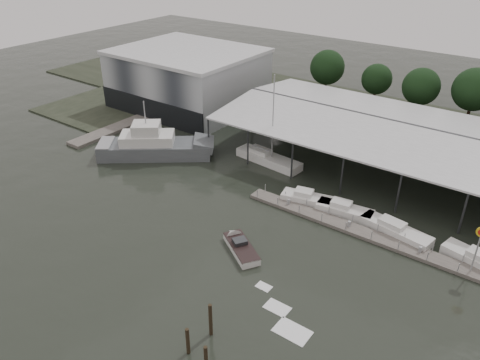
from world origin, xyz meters
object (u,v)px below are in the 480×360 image
Objects in this scene: shell_fuel_sign at (479,242)px; white_sailboat at (268,159)px; speedboat_underway at (239,246)px; grey_trawler at (156,146)px.

white_sailboat is (-29.67, 8.55, -3.28)m from shell_fuel_sign.
speedboat_underway is at bearing -59.53° from white_sailboat.
speedboat_underway is at bearing -63.10° from grey_trawler.
white_sailboat is at bearing -9.79° from grey_trawler.
shell_fuel_sign is 0.34× the size of grey_trawler.
white_sailboat reaches higher than speedboat_underway.
shell_fuel_sign reaches higher than speedboat_underway.
shell_fuel_sign is 0.36× the size of speedboat_underway.
grey_trawler is 25.93m from speedboat_underway.
grey_trawler is (-44.34, 0.62, -2.35)m from shell_fuel_sign.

